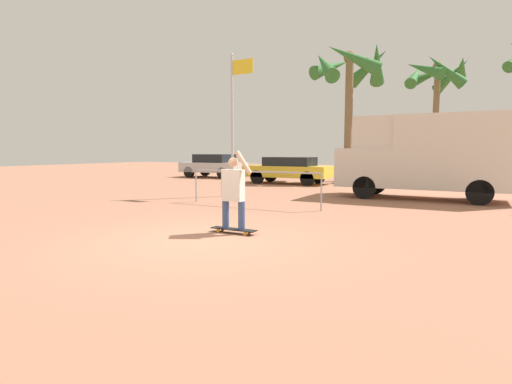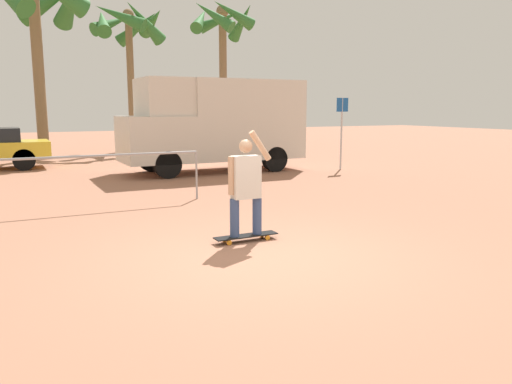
{
  "view_description": "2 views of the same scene",
  "coord_description": "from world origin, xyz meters",
  "px_view_note": "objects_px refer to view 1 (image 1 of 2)",
  "views": [
    {
      "loc": [
        4.39,
        -6.01,
        1.67
      ],
      "look_at": [
        0.25,
        1.76,
        0.76
      ],
      "focal_mm": 28.0,
      "sensor_mm": 36.0,
      "label": 1
    },
    {
      "loc": [
        -2.97,
        -5.78,
        1.99
      ],
      "look_at": [
        0.57,
        1.2,
        0.68
      ],
      "focal_mm": 35.0,
      "sensor_mm": 36.0,
      "label": 2
    }
  ],
  "objects_px": {
    "palm_tree_center_background": "(438,77)",
    "flagpole": "(234,115)",
    "person_skateboarder": "(233,189)",
    "parked_car_yellow": "(288,169)",
    "parked_car_silver": "(214,165)",
    "camper_van": "(427,154)",
    "skateboard": "(234,230)",
    "palm_tree_far_left": "(351,71)"
  },
  "relations": [
    {
      "from": "skateboard",
      "to": "palm_tree_far_left",
      "type": "height_order",
      "value": "palm_tree_far_left"
    },
    {
      "from": "parked_car_silver",
      "to": "flagpole",
      "type": "distance_m",
      "value": 10.95
    },
    {
      "from": "camper_van",
      "to": "palm_tree_center_background",
      "type": "distance_m",
      "value": 10.26
    },
    {
      "from": "parked_car_yellow",
      "to": "flagpole",
      "type": "distance_m",
      "value": 6.58
    },
    {
      "from": "camper_van",
      "to": "flagpole",
      "type": "distance_m",
      "value": 6.9
    },
    {
      "from": "camper_van",
      "to": "parked_car_silver",
      "type": "xyz_separation_m",
      "value": [
        -12.94,
        6.03,
        -0.78
      ]
    },
    {
      "from": "parked_car_yellow",
      "to": "palm_tree_center_background",
      "type": "xyz_separation_m",
      "value": [
        6.38,
        5.62,
        4.92
      ]
    },
    {
      "from": "parked_car_silver",
      "to": "person_skateboarder",
      "type": "bearing_deg",
      "value": -54.58
    },
    {
      "from": "palm_tree_center_background",
      "to": "person_skateboarder",
      "type": "bearing_deg",
      "value": -97.92
    },
    {
      "from": "camper_van",
      "to": "palm_tree_center_background",
      "type": "bearing_deg",
      "value": 92.73
    },
    {
      "from": "person_skateboarder",
      "to": "parked_car_yellow",
      "type": "distance_m",
      "value": 12.52
    },
    {
      "from": "palm_tree_far_left",
      "to": "parked_car_silver",
      "type": "bearing_deg",
      "value": -174.73
    },
    {
      "from": "parked_car_silver",
      "to": "flagpole",
      "type": "relative_size",
      "value": 0.78
    },
    {
      "from": "palm_tree_center_background",
      "to": "parked_car_yellow",
      "type": "bearing_deg",
      "value": -138.6
    },
    {
      "from": "camper_van",
      "to": "palm_tree_far_left",
      "type": "relative_size",
      "value": 0.78
    },
    {
      "from": "palm_tree_far_left",
      "to": "flagpole",
      "type": "relative_size",
      "value": 1.42
    },
    {
      "from": "person_skateboarder",
      "to": "parked_car_silver",
      "type": "bearing_deg",
      "value": 125.42
    },
    {
      "from": "parked_car_yellow",
      "to": "palm_tree_far_left",
      "type": "xyz_separation_m",
      "value": [
        2.27,
        3.03,
        5.2
      ]
    },
    {
      "from": "palm_tree_center_background",
      "to": "palm_tree_far_left",
      "type": "distance_m",
      "value": 4.87
    },
    {
      "from": "person_skateboarder",
      "to": "parked_car_silver",
      "type": "height_order",
      "value": "person_skateboarder"
    },
    {
      "from": "palm_tree_center_background",
      "to": "flagpole",
      "type": "distance_m",
      "value": 13.46
    },
    {
      "from": "palm_tree_center_background",
      "to": "flagpole",
      "type": "bearing_deg",
      "value": -116.41
    },
    {
      "from": "parked_car_yellow",
      "to": "palm_tree_far_left",
      "type": "distance_m",
      "value": 6.44
    },
    {
      "from": "skateboard",
      "to": "palm_tree_center_background",
      "type": "xyz_separation_m",
      "value": [
        2.43,
        17.5,
        5.59
      ]
    },
    {
      "from": "skateboard",
      "to": "palm_tree_center_background",
      "type": "height_order",
      "value": "palm_tree_center_background"
    },
    {
      "from": "parked_car_silver",
      "to": "parked_car_yellow",
      "type": "bearing_deg",
      "value": -20.29
    },
    {
      "from": "palm_tree_center_background",
      "to": "flagpole",
      "type": "height_order",
      "value": "palm_tree_center_background"
    },
    {
      "from": "parked_car_silver",
      "to": "palm_tree_far_left",
      "type": "bearing_deg",
      "value": 5.27
    },
    {
      "from": "person_skateboarder",
      "to": "flagpole",
      "type": "distance_m",
      "value": 6.96
    },
    {
      "from": "person_skateboarder",
      "to": "palm_tree_far_left",
      "type": "relative_size",
      "value": 0.22
    },
    {
      "from": "person_skateboarder",
      "to": "parked_car_yellow",
      "type": "xyz_separation_m",
      "value": [
        -3.94,
        11.88,
        -0.16
      ]
    },
    {
      "from": "skateboard",
      "to": "camper_van",
      "type": "height_order",
      "value": "camper_van"
    },
    {
      "from": "skateboard",
      "to": "person_skateboarder",
      "type": "xyz_separation_m",
      "value": [
        -0.0,
        -0.0,
        0.83
      ]
    },
    {
      "from": "flagpole",
      "to": "camper_van",
      "type": "bearing_deg",
      "value": 20.89
    },
    {
      "from": "camper_van",
      "to": "parked_car_yellow",
      "type": "bearing_deg",
      "value": 151.08
    },
    {
      "from": "skateboard",
      "to": "camper_van",
      "type": "distance_m",
      "value": 8.73
    },
    {
      "from": "parked_car_yellow",
      "to": "flagpole",
      "type": "bearing_deg",
      "value": -85.23
    },
    {
      "from": "camper_van",
      "to": "person_skateboarder",
      "type": "bearing_deg",
      "value": -109.57
    },
    {
      "from": "skateboard",
      "to": "person_skateboarder",
      "type": "distance_m",
      "value": 0.83
    },
    {
      "from": "parked_car_silver",
      "to": "palm_tree_far_left",
      "type": "height_order",
      "value": "palm_tree_far_left"
    },
    {
      "from": "parked_car_silver",
      "to": "palm_tree_center_background",
      "type": "relative_size",
      "value": 0.59
    },
    {
      "from": "person_skateboarder",
      "to": "palm_tree_far_left",
      "type": "bearing_deg",
      "value": 96.41
    }
  ]
}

